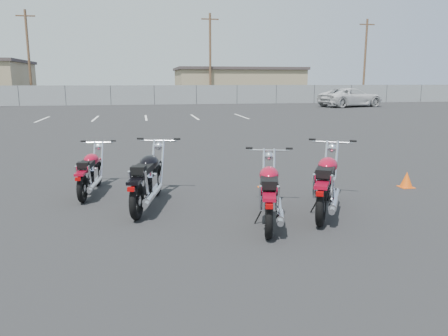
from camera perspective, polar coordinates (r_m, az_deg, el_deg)
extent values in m
plane|color=black|center=(7.67, -0.64, -5.69)|extent=(120.00, 120.00, 0.00)
torus|color=black|center=(9.83, -16.18, -0.65)|extent=(0.17, 0.56, 0.56)
cylinder|color=silver|center=(9.83, -16.18, -0.65)|extent=(0.11, 0.16, 0.15)
torus|color=black|center=(8.56, -18.02, -2.52)|extent=(0.17, 0.56, 0.56)
cylinder|color=silver|center=(8.56, -18.02, -2.52)|extent=(0.11, 0.16, 0.15)
cube|color=black|center=(9.19, -17.05, -1.30)|extent=(0.20, 0.98, 0.06)
cube|color=silver|center=(9.13, -17.13, -1.02)|extent=(0.30, 0.38, 0.28)
cylinder|color=silver|center=(9.10, -17.20, 0.01)|extent=(0.21, 0.25, 0.25)
ellipsoid|color=maroon|center=(9.28, -16.95, 1.05)|extent=(0.34, 0.57, 0.24)
cube|color=black|center=(8.85, -17.57, 0.42)|extent=(0.30, 0.53, 0.09)
cube|color=black|center=(8.63, -17.93, 0.37)|extent=(0.22, 0.19, 0.11)
cube|color=maroon|center=(8.48, -18.17, -0.64)|extent=(0.21, 0.41, 0.05)
cube|color=maroon|center=(9.78, -16.28, 1.02)|extent=(0.16, 0.33, 0.04)
cylinder|color=silver|center=(8.61, -17.18, -0.80)|extent=(0.07, 0.17, 0.36)
cylinder|color=silver|center=(8.67, -18.61, -0.82)|extent=(0.07, 0.17, 0.36)
cylinder|color=silver|center=(8.90, -16.49, -2.03)|extent=(0.20, 1.03, 0.12)
cylinder|color=silver|center=(8.61, -16.91, -2.37)|extent=(0.15, 0.34, 0.12)
cylinder|color=silver|center=(9.87, -15.67, 1.17)|extent=(0.08, 0.37, 0.73)
cylinder|color=silver|center=(9.90, -16.62, 1.16)|extent=(0.08, 0.37, 0.73)
sphere|color=silver|center=(9.99, -16.05, 2.68)|extent=(0.16, 0.16, 0.15)
cylinder|color=silver|center=(10.00, -16.06, 3.22)|extent=(0.65, 0.10, 0.03)
cylinder|color=black|center=(9.91, -14.25, 3.46)|extent=(0.11, 0.05, 0.03)
cylinder|color=black|center=(10.05, -17.90, 3.36)|extent=(0.11, 0.05, 0.03)
cylinder|color=black|center=(9.17, -17.91, -2.51)|extent=(0.15, 0.04, 0.28)
cube|color=#990505|center=(8.26, -18.54, -1.39)|extent=(0.10, 0.07, 0.06)
torus|color=black|center=(8.75, -8.79, -1.49)|extent=(0.27, 0.65, 0.65)
cylinder|color=silver|center=(8.75, -8.79, -1.49)|extent=(0.15, 0.19, 0.17)
torus|color=black|center=(7.28, -11.34, -4.21)|extent=(0.27, 0.65, 0.65)
cylinder|color=silver|center=(7.28, -11.34, -4.21)|extent=(0.15, 0.19, 0.17)
cube|color=black|center=(8.00, -9.96, -2.43)|extent=(0.38, 1.12, 0.06)
cube|color=silver|center=(7.94, -10.06, -2.07)|extent=(0.39, 0.47, 0.32)
cylinder|color=silver|center=(7.89, -10.11, -0.70)|extent=(0.27, 0.31, 0.28)
ellipsoid|color=black|center=(8.10, -9.74, 0.71)|extent=(0.47, 0.68, 0.28)
cube|color=black|center=(7.61, -10.61, -0.17)|extent=(0.41, 0.64, 0.11)
cube|color=black|center=(7.35, -11.12, -0.26)|extent=(0.28, 0.25, 0.13)
cube|color=black|center=(7.18, -11.49, -1.65)|extent=(0.30, 0.49, 0.05)
cube|color=black|center=(8.68, -8.86, 0.69)|extent=(0.22, 0.39, 0.04)
cylinder|color=silver|center=(7.34, -10.13, -1.88)|extent=(0.10, 0.20, 0.42)
cylinder|color=silver|center=(7.40, -12.08, -1.84)|extent=(0.10, 0.20, 0.42)
cylinder|color=silver|center=(7.68, -9.23, -3.49)|extent=(0.38, 1.17, 0.14)
cylinder|color=silver|center=(7.35, -9.82, -4.01)|extent=(0.22, 0.40, 0.14)
cylinder|color=silver|center=(8.79, -8.06, 0.87)|extent=(0.15, 0.43, 0.85)
cylinder|color=silver|center=(8.83, -9.30, 0.88)|extent=(0.15, 0.43, 0.85)
sphere|color=silver|center=(8.93, -8.51, 2.85)|extent=(0.21, 0.21, 0.17)
cylinder|color=silver|center=(8.93, -8.50, 3.55)|extent=(0.74, 0.21, 0.03)
cylinder|color=black|center=(8.84, -6.14, 3.80)|extent=(0.13, 0.07, 0.04)
cylinder|color=black|center=(8.99, -10.89, 3.79)|extent=(0.13, 0.07, 0.04)
cylinder|color=black|center=(7.99, -11.13, -4.01)|extent=(0.17, 0.07, 0.32)
cube|color=#990505|center=(6.93, -12.05, -2.73)|extent=(0.12, 0.09, 0.06)
torus|color=black|center=(8.52, 13.58, -1.98)|extent=(0.42, 0.64, 0.66)
cylinder|color=silver|center=(8.52, 13.58, -1.98)|extent=(0.18, 0.21, 0.18)
torus|color=black|center=(6.98, 12.56, -4.88)|extent=(0.42, 0.64, 0.66)
cylinder|color=silver|center=(6.98, 12.56, -4.88)|extent=(0.18, 0.21, 0.18)
cube|color=black|center=(7.74, 13.13, -2.97)|extent=(0.65, 1.07, 0.07)
cube|color=silver|center=(7.67, 13.12, -2.59)|extent=(0.47, 0.51, 0.33)
cylinder|color=silver|center=(7.63, 13.19, -1.15)|extent=(0.32, 0.35, 0.29)
ellipsoid|color=maroon|center=(7.84, 13.39, 0.33)|extent=(0.60, 0.72, 0.28)
cube|color=black|center=(7.33, 13.05, -0.59)|extent=(0.54, 0.67, 0.11)
cube|color=black|center=(7.05, 12.87, -0.68)|extent=(0.31, 0.29, 0.13)
cube|color=maroon|center=(6.88, 12.66, -2.16)|extent=(0.39, 0.50, 0.05)
cube|color=maroon|center=(8.45, 13.69, 0.30)|extent=(0.30, 0.40, 0.04)
cylinder|color=silver|center=(7.06, 13.84, -2.45)|extent=(0.14, 0.20, 0.43)
cylinder|color=silver|center=(7.08, 11.72, -2.31)|extent=(0.14, 0.20, 0.43)
cylinder|color=silver|center=(7.43, 14.25, -4.16)|extent=(0.66, 1.11, 0.14)
cylinder|color=silver|center=(7.08, 14.07, -4.72)|extent=(0.30, 0.40, 0.15)
cylinder|color=silver|center=(8.57, 14.41, 0.46)|extent=(0.25, 0.41, 0.87)
cylinder|color=silver|center=(8.59, 13.10, 0.54)|extent=(0.25, 0.41, 0.87)
sphere|color=silver|center=(8.70, 13.93, 2.55)|extent=(0.24, 0.24, 0.18)
cylinder|color=silver|center=(8.71, 13.98, 3.29)|extent=(0.69, 0.40, 0.03)
cylinder|color=black|center=(8.67, 16.52, 3.41)|extent=(0.13, 0.10, 0.04)
cylinder|color=black|center=(8.72, 11.46, 3.69)|extent=(0.13, 0.10, 0.04)
cylinder|color=black|center=(7.70, 11.85, -4.60)|extent=(0.16, 0.11, 0.33)
cube|color=#990505|center=(6.62, 12.41, -3.31)|extent=(0.13, 0.11, 0.07)
torus|color=black|center=(7.78, 5.81, -3.14)|extent=(0.28, 0.63, 0.62)
cylinder|color=silver|center=(7.78, 5.81, -3.14)|extent=(0.14, 0.19, 0.16)
torus|color=black|center=(6.35, 5.87, -6.51)|extent=(0.28, 0.63, 0.62)
cylinder|color=silver|center=(6.35, 5.87, -6.51)|extent=(0.14, 0.19, 0.16)
cube|color=black|center=(7.05, 5.85, -4.33)|extent=(0.40, 1.07, 0.06)
cube|color=silver|center=(6.98, 5.86, -3.96)|extent=(0.39, 0.46, 0.31)
cylinder|color=silver|center=(6.94, 5.89, -2.48)|extent=(0.27, 0.30, 0.27)
ellipsoid|color=maroon|center=(7.14, 5.90, -0.90)|extent=(0.47, 0.66, 0.26)
cube|color=black|center=(6.66, 5.92, -1.97)|extent=(0.41, 0.62, 0.10)
cube|color=black|center=(6.40, 5.95, -2.15)|extent=(0.27, 0.24, 0.12)
cube|color=maroon|center=(6.23, 5.93, -3.73)|extent=(0.30, 0.47, 0.05)
cube|color=maroon|center=(7.71, 5.86, -0.80)|extent=(0.23, 0.37, 0.04)
cylinder|color=silver|center=(6.42, 7.02, -3.92)|extent=(0.10, 0.20, 0.40)
cylinder|color=silver|center=(6.42, 4.81, -3.88)|extent=(0.10, 0.20, 0.40)
cylinder|color=silver|center=(6.77, 7.25, -5.56)|extent=(0.41, 1.12, 0.13)
cylinder|color=silver|center=(6.45, 7.34, -6.24)|extent=(0.22, 0.38, 0.14)
cylinder|color=silver|center=(7.83, 6.54, -0.59)|extent=(0.16, 0.41, 0.81)
cylinder|color=silver|center=(7.83, 5.18, -0.56)|extent=(0.16, 0.41, 0.81)
sphere|color=silver|center=(7.94, 5.89, 1.56)|extent=(0.20, 0.20, 0.16)
cylinder|color=silver|center=(7.94, 5.91, 2.32)|extent=(0.70, 0.23, 0.03)
cylinder|color=black|center=(7.93, 8.52, 2.54)|extent=(0.13, 0.07, 0.04)
cylinder|color=black|center=(7.92, 3.30, 2.64)|extent=(0.13, 0.07, 0.04)
cylinder|color=black|center=(7.01, 4.63, -6.08)|extent=(0.16, 0.07, 0.31)
cube|color=#990505|center=(5.99, 5.94, -5.01)|extent=(0.12, 0.09, 0.06)
cone|color=#F0540C|center=(9.34, 5.28, -1.67)|extent=(0.23, 0.23, 0.28)
cube|color=#F0540C|center=(9.37, 5.26, -2.54)|extent=(0.25, 0.25, 0.01)
cone|color=#F0540C|center=(10.12, 22.75, -1.37)|extent=(0.26, 0.26, 0.33)
cube|color=#F0540C|center=(10.15, 22.67, -2.30)|extent=(0.28, 0.28, 0.01)
cube|color=slate|center=(42.26, -9.09, 9.41)|extent=(80.00, 0.04, 1.80)
cylinder|color=black|center=(43.58, -25.24, 8.53)|extent=(0.06, 0.06, 1.80)
cylinder|color=black|center=(42.77, -20.00, 8.90)|extent=(0.06, 0.06, 1.80)
cylinder|color=black|center=(42.33, -14.58, 9.19)|extent=(0.06, 0.06, 1.80)
cylinder|color=black|center=(42.26, -9.09, 9.41)|extent=(0.06, 0.06, 1.80)
cylinder|color=black|center=(42.57, -3.63, 9.54)|extent=(0.06, 0.06, 1.80)
cylinder|color=black|center=(43.25, 1.71, 9.58)|extent=(0.06, 0.06, 1.80)
cylinder|color=black|center=(44.28, 6.84, 9.55)|extent=(0.06, 0.06, 1.80)
cylinder|color=black|center=(45.64, 11.70, 9.45)|extent=(0.06, 0.06, 1.80)
cylinder|color=black|center=(47.30, 16.25, 9.30)|extent=(0.06, 0.06, 1.80)
cylinder|color=black|center=(49.23, 20.46, 9.10)|extent=(0.06, 0.06, 1.80)
cylinder|color=black|center=(51.40, 24.33, 8.88)|extent=(0.06, 0.06, 1.80)
cube|color=#94845F|center=(52.45, 1.74, 10.77)|extent=(14.00, 9.00, 3.40)
cube|color=#413736|center=(52.46, 1.75, 12.79)|extent=(14.40, 9.40, 0.30)
cylinder|color=#4E3624|center=(48.47, -24.14, 13.08)|extent=(0.24, 0.24, 9.00)
cube|color=#4E3624|center=(48.81, -24.53, 17.64)|extent=(1.80, 0.12, 0.12)
cylinder|color=#4E3624|center=(46.84, -1.81, 14.13)|extent=(0.24, 0.24, 9.00)
cube|color=#4E3624|center=(47.19, -1.84, 18.86)|extent=(1.80, 0.12, 0.12)
cylinder|color=#4E3624|center=(53.61, 17.93, 13.25)|extent=(0.24, 0.24, 9.00)
cube|color=#4E3624|center=(53.91, 18.19, 17.39)|extent=(1.80, 0.12, 0.12)
cube|color=silver|center=(27.90, -22.63, 5.89)|extent=(0.12, 4.00, 0.01)
cube|color=silver|center=(27.45, -16.46, 6.22)|extent=(0.12, 4.00, 0.01)
cube|color=silver|center=(27.31, -10.15, 6.48)|extent=(0.12, 4.00, 0.01)
cube|color=silver|center=(27.51, -3.85, 6.67)|extent=(0.12, 4.00, 0.01)
cube|color=silver|center=(28.02, 2.29, 6.77)|extent=(0.12, 4.00, 0.01)
imported|color=silver|center=(39.83, 16.27, 9.51)|extent=(4.31, 7.11, 2.52)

